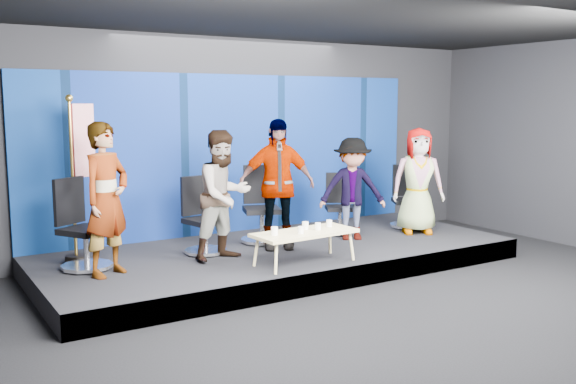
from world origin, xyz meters
name	(u,v)px	position (x,y,z in m)	size (l,w,h in m)	color
ground	(389,312)	(0.00, 0.00, 0.00)	(10.00, 10.00, 0.00)	black
room_walls	(393,104)	(0.00, 0.00, 2.43)	(10.02, 8.02, 3.51)	black
riser	(279,257)	(0.00, 2.50, 0.15)	(7.00, 3.00, 0.30)	black
backdrop	(234,154)	(0.00, 3.95, 1.60)	(7.00, 0.08, 2.60)	navy
chair_a	(82,239)	(-2.82, 2.76, 0.69)	(0.91, 0.91, 1.18)	silver
panelist_a	(107,199)	(-2.62, 2.29, 1.26)	(0.70, 0.46, 1.92)	black
chair_b	(203,228)	(-1.12, 2.76, 0.66)	(0.73, 0.73, 1.10)	silver
panelist_b	(224,195)	(-1.03, 2.26, 1.19)	(0.87, 0.67, 1.78)	black
chair_c	(261,217)	(-0.05, 2.97, 0.69)	(0.86, 0.86, 1.18)	silver
panelist_c	(277,184)	(-0.07, 2.46, 1.26)	(1.12, 0.47, 1.92)	black
chair_d	(339,214)	(1.38, 2.87, 0.63)	(0.76, 0.76, 0.99)	silver
panelist_d	(352,189)	(1.27, 2.38, 1.10)	(1.04, 0.60, 1.61)	black
chair_e	(407,207)	(2.69, 2.68, 0.65)	(0.83, 0.83, 1.07)	silver
panelist_e	(418,181)	(2.49, 2.22, 1.17)	(0.85, 0.55, 1.74)	black
coffee_table	(305,234)	(-0.21, 1.48, 0.70)	(1.46, 0.68, 0.44)	#CCB977
mug_a	(274,231)	(-0.68, 1.48, 0.79)	(0.09, 0.09, 0.11)	white
mug_b	(301,230)	(-0.34, 1.38, 0.78)	(0.08, 0.08, 0.09)	white
mug_c	(305,226)	(-0.14, 1.59, 0.79)	(0.09, 0.09, 0.11)	white
mug_d	(318,226)	(-0.01, 1.47, 0.79)	(0.08, 0.08, 0.10)	white
mug_e	(329,223)	(0.24, 1.56, 0.79)	(0.08, 0.08, 0.10)	white
flag_stand	(80,174)	(-2.70, 3.22, 1.49)	(0.50, 0.33, 2.25)	black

